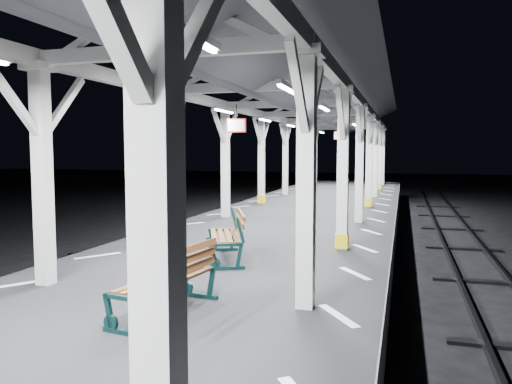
% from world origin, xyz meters
% --- Properties ---
extents(ground, '(120.00, 120.00, 0.00)m').
position_xyz_m(ground, '(0.00, 0.00, 0.00)').
color(ground, black).
rests_on(ground, ground).
extents(platform, '(6.00, 50.00, 1.00)m').
position_xyz_m(platform, '(0.00, 0.00, 0.50)').
color(platform, black).
rests_on(platform, ground).
extents(hazard_stripes_left, '(1.00, 48.00, 0.01)m').
position_xyz_m(hazard_stripes_left, '(-2.45, 0.00, 1.00)').
color(hazard_stripes_left, silver).
rests_on(hazard_stripes_left, platform).
extents(hazard_stripes_right, '(1.00, 48.00, 0.01)m').
position_xyz_m(hazard_stripes_right, '(2.45, 0.00, 1.00)').
color(hazard_stripes_right, silver).
rests_on(hazard_stripes_right, platform).
extents(canopy, '(5.40, 49.00, 4.65)m').
position_xyz_m(canopy, '(0.00, -0.02, 4.56)').
color(canopy, silver).
rests_on(canopy, platform).
extents(bench_near, '(0.83, 1.68, 0.88)m').
position_xyz_m(bench_near, '(0.48, -2.76, 1.47)').
color(bench_near, '#0E302F').
rests_on(bench_near, platform).
extents(bench_mid, '(1.21, 1.78, 0.91)m').
position_xyz_m(bench_mid, '(0.11, 0.42, 1.49)').
color(bench_mid, '#0E302F').
rests_on(bench_mid, platform).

